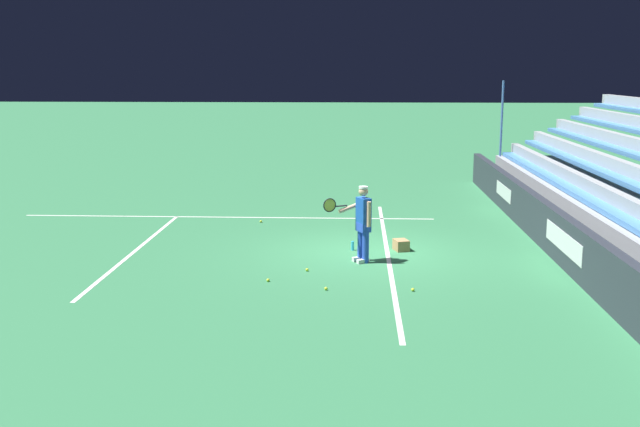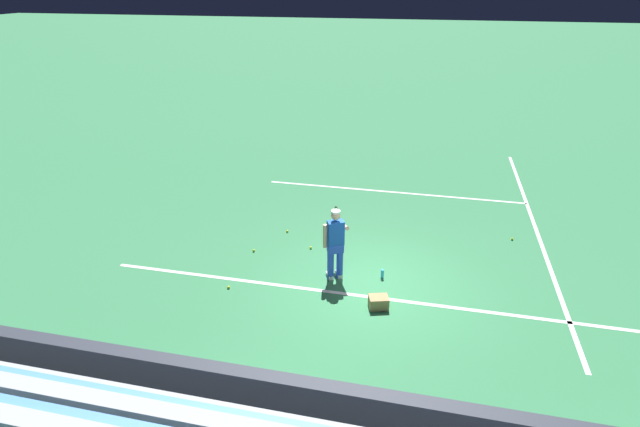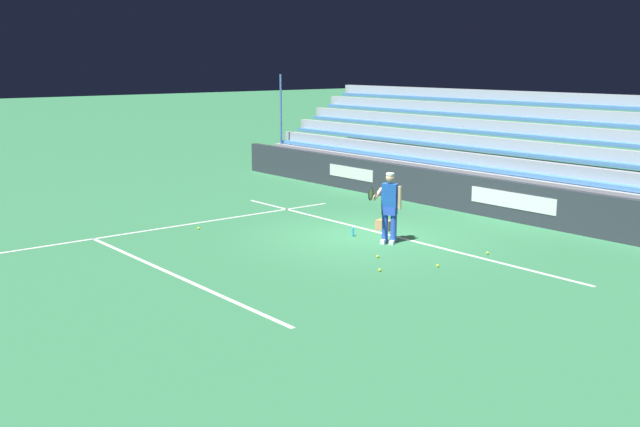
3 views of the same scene
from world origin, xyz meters
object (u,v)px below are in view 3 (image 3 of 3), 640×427
at_px(ball_box_cardboard, 384,225).
at_px(tennis_ball_far_right, 438,266).
at_px(tennis_ball_by_box, 378,256).
at_px(tennis_ball_stray_back, 487,253).
at_px(water_bottle, 353,232).
at_px(tennis_ball_on_baseline, 199,228).
at_px(tennis_ball_toward_net, 380,270).
at_px(tennis_player, 389,207).

relative_size(ball_box_cardboard, tennis_ball_far_right, 6.06).
height_order(tennis_ball_by_box, tennis_ball_far_right, same).
relative_size(ball_box_cardboard, tennis_ball_stray_back, 6.06).
bearing_deg(tennis_ball_by_box, water_bottle, -26.51).
bearing_deg(tennis_ball_stray_back, water_bottle, 19.87).
height_order(ball_box_cardboard, tennis_ball_on_baseline, ball_box_cardboard).
xyz_separation_m(tennis_ball_on_baseline, water_bottle, (-3.16, -2.60, 0.08)).
distance_m(tennis_ball_by_box, tennis_ball_on_baseline, 5.35).
xyz_separation_m(tennis_ball_by_box, tennis_ball_stray_back, (-1.36, -2.16, 0.00)).
height_order(ball_box_cardboard, tennis_ball_toward_net, ball_box_cardboard).
distance_m(tennis_ball_far_right, tennis_ball_on_baseline, 6.80).
relative_size(tennis_ball_by_box, tennis_ball_far_right, 1.00).
distance_m(ball_box_cardboard, tennis_ball_stray_back, 3.35).
bearing_deg(tennis_ball_toward_net, tennis_player, -48.44).
xyz_separation_m(tennis_player, tennis_ball_on_baseline, (4.23, 2.82, -0.86)).
distance_m(tennis_ball_on_baseline, water_bottle, 4.09).
height_order(tennis_player, tennis_ball_far_right, tennis_player).
relative_size(tennis_ball_stray_back, tennis_ball_on_baseline, 1.00).
distance_m(tennis_ball_stray_back, tennis_ball_far_right, 1.70).
bearing_deg(ball_box_cardboard, tennis_player, 139.92).
bearing_deg(tennis_ball_on_baseline, tennis_player, -146.33).
xyz_separation_m(ball_box_cardboard, tennis_ball_far_right, (-3.36, 1.66, -0.10)).
bearing_deg(tennis_ball_far_right, tennis_ball_toward_net, 65.92).
bearing_deg(water_bottle, tennis_player, -168.78).
distance_m(tennis_ball_by_box, tennis_ball_far_right, 1.45).
bearing_deg(tennis_ball_far_right, tennis_ball_on_baseline, 17.99).
bearing_deg(water_bottle, tennis_ball_by_box, 153.49).
xyz_separation_m(ball_box_cardboard, tennis_ball_stray_back, (-3.35, -0.04, -0.10)).
bearing_deg(tennis_ball_by_box, tennis_ball_toward_net, 138.54).
height_order(tennis_player, tennis_ball_toward_net, tennis_player).
relative_size(tennis_ball_stray_back, tennis_ball_far_right, 1.00).
xyz_separation_m(tennis_player, ball_box_cardboard, (1.12, -0.94, -0.76)).
relative_size(tennis_player, tennis_ball_on_baseline, 25.98).
bearing_deg(tennis_ball_stray_back, tennis_ball_on_baseline, 30.46).
height_order(tennis_player, tennis_ball_on_baseline, tennis_player).
bearing_deg(tennis_ball_by_box, tennis_ball_on_baseline, 17.84).
bearing_deg(ball_box_cardboard, tennis_ball_by_box, 133.07).
height_order(tennis_ball_stray_back, tennis_ball_far_right, same).
relative_size(ball_box_cardboard, water_bottle, 1.82).
height_order(tennis_player, ball_box_cardboard, tennis_player).
bearing_deg(ball_box_cardboard, water_bottle, 92.33).
bearing_deg(tennis_ball_by_box, tennis_player, -53.78).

